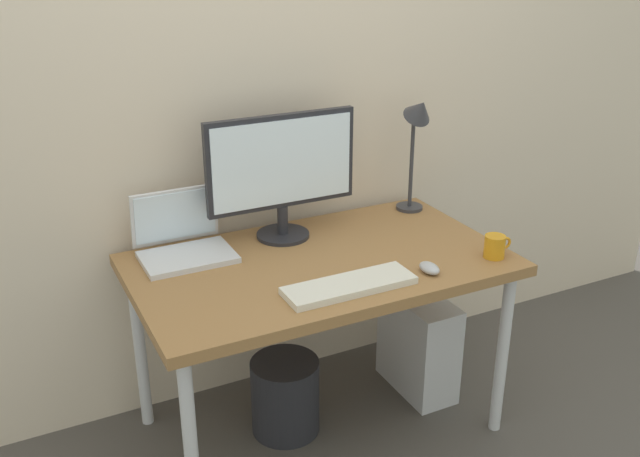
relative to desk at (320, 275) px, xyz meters
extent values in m
plane|color=#4C4742|center=(0.00, 0.00, -0.65)|extent=(6.00, 6.00, 0.00)
cube|color=beige|center=(0.00, 0.44, 0.65)|extent=(4.40, 0.04, 2.60)
cube|color=olive|center=(0.00, 0.00, 0.04)|extent=(1.31, 0.76, 0.04)
cylinder|color=silver|center=(-0.60, -0.32, -0.31)|extent=(0.04, 0.04, 0.67)
cylinder|color=silver|center=(0.60, -0.32, -0.31)|extent=(0.04, 0.04, 0.67)
cylinder|color=silver|center=(-0.60, 0.32, -0.31)|extent=(0.04, 0.04, 0.67)
cylinder|color=silver|center=(0.60, 0.32, -0.31)|extent=(0.04, 0.04, 0.67)
cylinder|color=#232328|center=(-0.03, 0.25, 0.07)|extent=(0.20, 0.20, 0.01)
cylinder|color=#232328|center=(-0.03, 0.25, 0.13)|extent=(0.04, 0.04, 0.11)
cube|color=#232328|center=(-0.03, 0.25, 0.36)|extent=(0.58, 0.03, 0.35)
cube|color=white|center=(-0.03, 0.23, 0.36)|extent=(0.54, 0.01, 0.31)
cube|color=silver|center=(-0.42, 0.21, 0.07)|extent=(0.32, 0.22, 0.02)
cube|color=silver|center=(-0.42, 0.34, 0.18)|extent=(0.32, 0.04, 0.21)
cube|color=white|center=(-0.42, 0.33, 0.19)|extent=(0.30, 0.03, 0.18)
cylinder|color=#333338|center=(0.56, 0.28, 0.07)|extent=(0.11, 0.11, 0.01)
cylinder|color=#333338|center=(0.56, 0.28, 0.27)|extent=(0.02, 0.02, 0.38)
cone|color=#333338|center=(0.56, 0.24, 0.49)|extent=(0.11, 0.14, 0.13)
cube|color=silver|center=(-0.01, -0.24, 0.07)|extent=(0.44, 0.14, 0.02)
ellipsoid|color=#B2B2B7|center=(0.29, -0.26, 0.08)|extent=(0.06, 0.09, 0.03)
cylinder|color=orange|center=(0.56, -0.26, 0.10)|extent=(0.07, 0.07, 0.08)
torus|color=orange|center=(0.61, -0.26, 0.11)|extent=(0.05, 0.01, 0.05)
cube|color=silver|center=(0.48, 0.04, -0.44)|extent=(0.18, 0.36, 0.42)
cylinder|color=#232328|center=(-0.13, 0.04, -0.50)|extent=(0.26, 0.26, 0.30)
camera|label=1|loc=(-1.03, -2.05, 1.14)|focal=40.33mm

